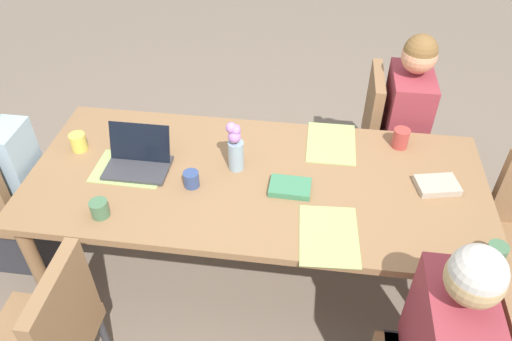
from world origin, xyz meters
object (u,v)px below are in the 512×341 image
object	(u,v)px
laptop_head_right_left_mid	(138,160)
coffee_mug_near_left	(191,179)
dining_table	(256,188)
coffee_mug_centre_right	(78,142)
coffee_mug_far_left	(401,138)
chair_far_right_near	(48,336)
person_near_left_near	(401,134)
coffee_mug_centre_left	(100,209)
flower_vase	(235,145)
person_head_right_left_mid	(7,189)
book_red_cover	(290,187)
coffee_mug_near_right	(496,253)
chair_near_left_near	(387,131)
book_blue_cover	(437,185)

from	to	relation	value
laptop_head_right_left_mid	coffee_mug_near_left	world-z (taller)	laptop_head_right_left_mid
dining_table	coffee_mug_centre_right	xyz separation A→B (m)	(0.97, -0.10, 0.12)
coffee_mug_far_left	chair_far_right_near	bearing A→B (deg)	38.76
person_near_left_near	coffee_mug_far_left	bearing A→B (deg)	78.25
dining_table	chair_far_right_near	size ratio (longest dim) A/B	2.55
coffee_mug_centre_left	flower_vase	bearing A→B (deg)	-143.37
person_near_left_near	person_head_right_left_mid	world-z (taller)	same
laptop_head_right_left_mid	book_red_cover	xyz separation A→B (m)	(-0.78, 0.07, -0.03)
chair_far_right_near	coffee_mug_near_left	xyz separation A→B (m)	(-0.46, -0.75, 0.28)
coffee_mug_near_right	coffee_mug_far_left	world-z (taller)	coffee_mug_far_left
chair_near_left_near	flower_vase	world-z (taller)	flower_vase
person_head_right_left_mid	coffee_mug_centre_left	distance (m)	0.82
chair_near_left_near	coffee_mug_far_left	world-z (taller)	chair_near_left_near
book_red_cover	person_head_right_left_mid	bearing A→B (deg)	0.42
coffee_mug_near_left	flower_vase	bearing A→B (deg)	-139.98
person_head_right_left_mid	laptop_head_right_left_mid	size ratio (longest dim) A/B	3.73
coffee_mug_centre_right	book_blue_cover	world-z (taller)	coffee_mug_centre_right
dining_table	chair_far_right_near	world-z (taller)	chair_far_right_near
dining_table	coffee_mug_near_right	size ratio (longest dim) A/B	25.67
laptop_head_right_left_mid	coffee_mug_centre_left	bearing A→B (deg)	79.34
person_head_right_left_mid	book_red_cover	distance (m)	1.58
chair_far_right_near	book_red_cover	world-z (taller)	chair_far_right_near
coffee_mug_near_right	coffee_mug_centre_right	bearing A→B (deg)	-13.49
dining_table	person_head_right_left_mid	distance (m)	1.39
dining_table	coffee_mug_near_left	distance (m)	0.34
chair_near_left_near	coffee_mug_near_left	xyz separation A→B (m)	(1.05, 0.93, 0.28)
flower_vase	person_head_right_left_mid	bearing A→B (deg)	4.73
laptop_head_right_left_mid	coffee_mug_near_left	bearing A→B (deg)	160.91
person_head_right_left_mid	coffee_mug_far_left	world-z (taller)	person_head_right_left_mid
dining_table	person_head_right_left_mid	xyz separation A→B (m)	(1.39, 0.04, -0.15)
flower_vase	book_blue_cover	distance (m)	1.01
laptop_head_right_left_mid	coffee_mug_near_left	distance (m)	0.32
chair_near_left_near	coffee_mug_centre_right	size ratio (longest dim) A/B	9.39
coffee_mug_centre_left	book_blue_cover	bearing A→B (deg)	-165.66
person_near_left_near	coffee_mug_centre_left	distance (m)	1.89
coffee_mug_centre_left	chair_far_right_near	bearing A→B (deg)	78.94
dining_table	coffee_mug_far_left	world-z (taller)	coffee_mug_far_left
person_near_left_near	coffee_mug_centre_left	size ratio (longest dim) A/B	14.16
coffee_mug_far_left	book_blue_cover	distance (m)	0.35
flower_vase	book_red_cover	xyz separation A→B (m)	(-0.29, 0.13, -0.13)
chair_near_left_near	coffee_mug_centre_left	distance (m)	1.87
coffee_mug_near_left	book_red_cover	xyz separation A→B (m)	(-0.48, -0.03, -0.02)
person_near_left_near	coffee_mug_near_right	distance (m)	1.21
chair_near_left_near	coffee_mug_near_left	size ratio (longest dim) A/B	11.13
person_near_left_near	person_head_right_left_mid	size ratio (longest dim) A/B	1.00
dining_table	person_near_left_near	bearing A→B (deg)	-136.52
person_head_right_left_mid	book_blue_cover	distance (m)	2.29
dining_table	laptop_head_right_left_mid	bearing A→B (deg)	-0.80
laptop_head_right_left_mid	coffee_mug_far_left	world-z (taller)	laptop_head_right_left_mid
chair_far_right_near	flower_vase	distance (m)	1.19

